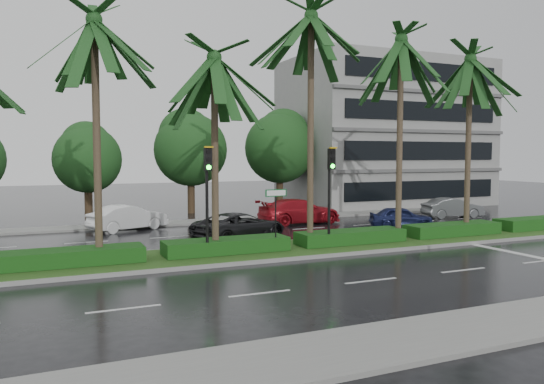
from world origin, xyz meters
name	(u,v)px	position (x,y,z in m)	size (l,w,h in m)	color
ground	(302,255)	(0.00, 0.00, 0.00)	(120.00, 120.00, 0.00)	black
near_sidewalk	(494,325)	(0.00, -10.20, 0.06)	(40.00, 2.40, 0.12)	gray
far_sidewalk	(215,221)	(0.00, 12.00, 0.06)	(40.00, 2.00, 0.12)	gray
median	(292,249)	(0.00, 1.00, 0.08)	(36.00, 4.00, 0.15)	gray
hedge	(292,241)	(0.00, 1.00, 0.45)	(35.20, 1.40, 0.60)	#144213
lane_markings	(369,251)	(3.04, -0.43, 0.01)	(34.00, 13.06, 0.01)	silver
palm_row	(265,57)	(-1.24, 1.02, 8.25)	(26.30, 4.20, 10.87)	#423926
signal_median_left	(208,185)	(-4.00, 0.30, 3.00)	(0.34, 0.42, 4.36)	black
signal_median_right	(330,182)	(1.50, 0.30, 3.00)	(0.34, 0.42, 4.36)	black
street_sign	(276,204)	(-1.00, 0.48, 2.12)	(0.95, 0.09, 2.60)	black
bg_trees	(222,147)	(2.40, 17.59, 4.75)	(32.97, 5.48, 7.92)	#3B261B
building	(384,133)	(17.00, 18.00, 6.00)	(16.00, 10.00, 12.00)	gray
car_white	(128,218)	(-5.54, 10.34, 0.71)	(4.33, 1.51, 1.43)	white
car_darkgrey	(240,226)	(-1.04, 4.70, 0.68)	(4.92, 2.27, 1.37)	black
car_red	(299,211)	(4.50, 9.16, 0.75)	(5.18, 2.11, 1.50)	#A6121C
car_blue	(401,217)	(9.00, 5.13, 0.61)	(3.57, 1.44, 1.22)	navy
car_grey	(453,208)	(15.21, 7.72, 0.66)	(4.02, 1.40, 1.32)	#57595C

